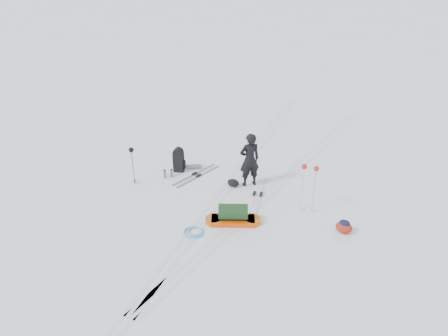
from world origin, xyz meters
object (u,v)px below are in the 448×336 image
Objects in this scene: skier at (250,160)px; ski_poles_black at (132,154)px; expedition_rucksack at (181,160)px; pulk_sled at (233,216)px.

skier reaches higher than ski_poles_black.
pulk_sled is at bearing -48.01° from expedition_rucksack.
expedition_rucksack is (-2.77, 1.86, 0.17)m from pulk_sled.
ski_poles_black is at bearing -19.05° from skier.
skier is 1.39× the size of ski_poles_black.
pulk_sled is (0.41, -2.03, -0.65)m from skier.
ski_poles_black is at bearing 146.91° from pulk_sled.
pulk_sled is 3.34m from expedition_rucksack.
ski_poles_black is at bearing -137.07° from expedition_rucksack.
pulk_sled is 3.77m from ski_poles_black.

